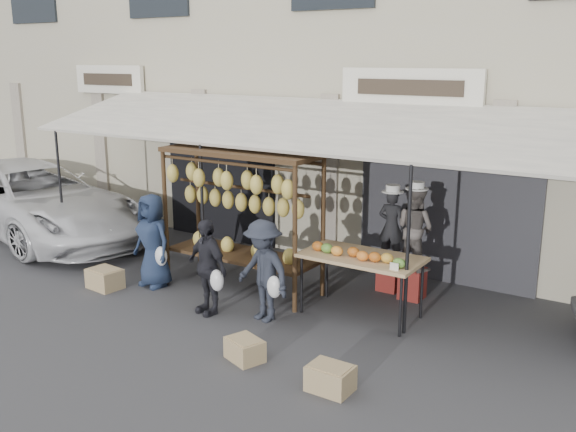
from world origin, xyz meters
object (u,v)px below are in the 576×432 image
vendor_right (415,228)px  crate_far (105,279)px  customer_left (153,240)px  crate_near_b (330,378)px  customer_mid (207,267)px  van (30,181)px  vendor_left (391,226)px  banana_rack (239,193)px  crate_near_a (245,350)px  produce_table (360,258)px  customer_right (263,271)px

vendor_right → crate_far: size_ratio=2.40×
customer_left → crate_near_b: size_ratio=3.14×
customer_mid → van: size_ratio=0.28×
vendor_left → customer_left: (-3.29, -1.90, -0.29)m
vendor_left → customer_mid: bearing=49.3°
crate_far → crate_near_b: bearing=-10.6°
banana_rack → crate_far: banana_rack is taller
vendor_left → customer_mid: (-1.82, -2.31, -0.35)m
crate_near_a → customer_left: bearing=154.9°
vendor_right → customer_mid: (-2.26, -2.15, -0.42)m
produce_table → crate_near_b: 2.31m
banana_rack → vendor_left: size_ratio=2.23×
vendor_left → customer_left: bearing=27.6°
vendor_left → crate_near_a: bearing=79.4°
customer_mid → banana_rack: bearing=115.0°
produce_table → vendor_left: 1.24m
vendor_right → crate_near_a: size_ratio=2.83×
banana_rack → crate_near_b: 3.75m
banana_rack → vendor_left: banana_rack is taller
customer_mid → crate_near_a: bearing=-20.1°
van → customer_left: bearing=-89.8°
vendor_right → banana_rack: bearing=41.9°
customer_left → crate_near_b: 4.35m
produce_table → customer_mid: bearing=-150.4°
customer_left → banana_rack: bearing=33.6°
vendor_right → customer_right: size_ratio=0.87×
van → vendor_left: bearing=-70.8°
customer_mid → vendor_left: bearing=65.8°
customer_left → van: size_ratio=0.30×
customer_left → crate_near_b: bearing=-12.4°
banana_rack → crate_near_a: 2.89m
customer_mid → crate_near_b: customer_mid is taller
vendor_left → van: van is taller
produce_table → customer_left: size_ratio=1.12×
crate_far → vendor_right: bearing=27.9°
banana_rack → customer_right: size_ratio=1.79×
customer_right → crate_near_a: bearing=-52.6°
vendor_right → crate_near_a: bearing=91.4°
vendor_left → vendor_right: size_ratio=0.92×
produce_table → customer_right: 1.38m
banana_rack → customer_mid: (0.20, -1.05, -0.86)m
produce_table → customer_mid: 2.19m
crate_near_a → crate_near_b: (1.25, -0.08, 0.01)m
crate_far → vendor_left: bearing=32.2°
banana_rack → customer_right: 1.57m
produce_table → vendor_right: bearing=71.4°
banana_rack → crate_near_a: banana_rack is taller
produce_table → vendor_right: 1.16m
produce_table → customer_left: bearing=-168.7°
customer_mid → customer_right: (0.83, 0.23, 0.03)m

